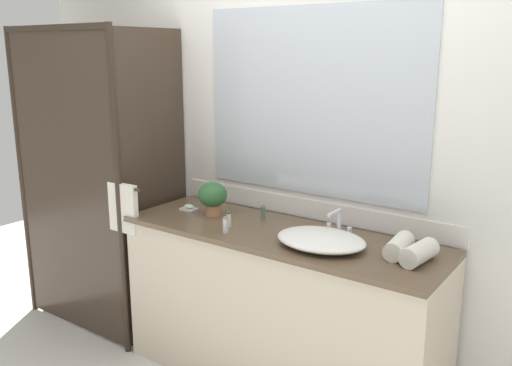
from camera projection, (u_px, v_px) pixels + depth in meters
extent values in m
cube|color=silver|center=(313.00, 149.00, 3.12)|extent=(4.40, 0.05, 2.60)
cube|color=silver|center=(309.00, 209.00, 3.18)|extent=(1.80, 0.01, 0.11)
cube|color=silver|center=(311.00, 102.00, 3.03)|extent=(1.37, 0.01, 1.04)
cube|color=beige|center=(279.00, 311.00, 3.06)|extent=(1.80, 0.56, 0.87)
cube|color=brown|center=(279.00, 235.00, 2.94)|extent=(1.80, 0.58, 0.03)
cylinder|color=#2D2319|center=(22.00, 176.00, 3.80)|extent=(0.04, 0.04, 2.00)
cylinder|color=#2D2319|center=(119.00, 198.00, 3.24)|extent=(0.04, 0.04, 2.00)
cube|color=#2D2319|center=(53.00, 28.00, 3.29)|extent=(1.00, 0.04, 0.04)
cube|color=#382B21|center=(67.00, 186.00, 3.52)|extent=(0.96, 0.01, 1.96)
cube|color=#382B21|center=(154.00, 188.00, 3.46)|extent=(0.01, 0.57, 1.96)
cylinder|color=#2D2319|center=(122.00, 187.00, 3.22)|extent=(0.32, 0.02, 0.02)
cube|color=silver|center=(123.00, 208.00, 3.25)|extent=(0.22, 0.04, 0.30)
ellipsoid|color=white|center=(321.00, 240.00, 2.72)|extent=(0.46, 0.36, 0.07)
cube|color=silver|center=(339.00, 234.00, 2.88)|extent=(0.17, 0.04, 0.02)
cylinder|color=silver|center=(339.00, 221.00, 2.86)|extent=(0.02, 0.02, 0.12)
cylinder|color=silver|center=(334.00, 213.00, 2.80)|extent=(0.02, 0.12, 0.02)
cylinder|color=silver|center=(329.00, 227.00, 2.91)|extent=(0.02, 0.02, 0.04)
cylinder|color=silver|center=(349.00, 231.00, 2.84)|extent=(0.02, 0.02, 0.04)
cylinder|color=#B77A51|center=(213.00, 210.00, 3.24)|extent=(0.09, 0.09, 0.06)
ellipsoid|color=#306133|center=(213.00, 195.00, 3.22)|extent=(0.17, 0.17, 0.15)
cube|color=silver|center=(189.00, 209.00, 3.34)|extent=(0.10, 0.07, 0.01)
ellipsoid|color=silver|center=(189.00, 206.00, 3.34)|extent=(0.07, 0.04, 0.02)
cylinder|color=silver|center=(225.00, 226.00, 2.92)|extent=(0.03, 0.03, 0.08)
cylinder|color=#9E895B|center=(225.00, 218.00, 2.91)|extent=(0.02, 0.02, 0.01)
cylinder|color=#4C7056|center=(263.00, 213.00, 3.17)|extent=(0.03, 0.03, 0.07)
cylinder|color=#9E895B|center=(263.00, 206.00, 3.16)|extent=(0.02, 0.02, 0.01)
cylinder|color=silver|center=(229.00, 221.00, 3.01)|extent=(0.03, 0.03, 0.08)
cylinder|color=#2D6638|center=(229.00, 213.00, 3.00)|extent=(0.02, 0.02, 0.01)
cylinder|color=silver|center=(419.00, 253.00, 2.50)|extent=(0.12, 0.23, 0.10)
cylinder|color=silver|center=(399.00, 246.00, 2.59)|extent=(0.11, 0.23, 0.09)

